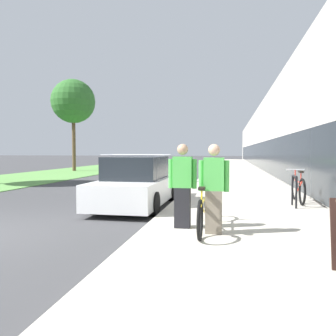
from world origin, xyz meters
The scene contains 10 objects.
sidewalk_slab centered at (5.44, 21.00, 0.06)m, with size 4.15×70.00×0.12m.
storefront_facade centered at (12.55, 29.00, 2.83)m, with size 10.01×70.00×5.67m.
lawn_strip centered at (-6.90, 25.00, 0.01)m, with size 6.27×70.00×0.03m.
tandem_bicycle centered at (4.55, 1.06, 0.49)m, with size 0.52×2.39×0.87m.
person_rider centered at (4.75, 0.76, 0.93)m, with size 0.55×0.21×1.61m.
person_bystander centered at (4.13, 1.09, 0.94)m, with size 0.55×0.22×1.62m.
bike_rack_hoop centered at (6.73, 4.00, 0.63)m, with size 0.05×0.60×0.84m.
cruiser_bike_nearest centered at (6.98, 4.82, 0.52)m, with size 0.52×1.84×0.94m.
parked_sedan_curbside centered at (2.39, 3.96, 0.65)m, with size 1.83×4.18×1.51m.
street_tree_far centered at (-7.31, 19.34, 5.56)m, with size 3.47×3.47×7.33m.
Camera 1 is at (5.03, -5.14, 1.60)m, focal length 35.00 mm.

